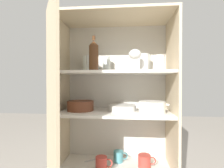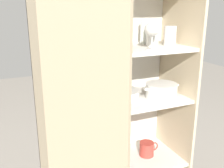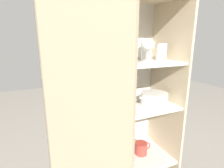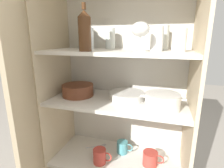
{
  "view_description": "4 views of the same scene",
  "coord_description": "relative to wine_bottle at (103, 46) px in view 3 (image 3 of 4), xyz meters",
  "views": [
    {
      "loc": [
        0.11,
        -1.17,
        1.0
      ],
      "look_at": [
        -0.02,
        0.18,
        0.98
      ],
      "focal_mm": 28.0,
      "sensor_mm": 36.0,
      "label": 1
    },
    {
      "loc": [
        -0.61,
        -1.15,
        1.31
      ],
      "look_at": [
        -0.03,
        0.19,
        0.88
      ],
      "focal_mm": 42.0,
      "sensor_mm": 36.0,
      "label": 2
    },
    {
      "loc": [
        -0.48,
        -0.83,
        1.22
      ],
      "look_at": [
        -0.02,
        0.2,
        0.94
      ],
      "focal_mm": 28.0,
      "sensor_mm": 36.0,
      "label": 3
    },
    {
      "loc": [
        0.28,
        -0.82,
        1.15
      ],
      "look_at": [
        -0.03,
        0.18,
        0.88
      ],
      "focal_mm": 28.0,
      "sensor_mm": 36.0,
      "label": 4
    }
  ],
  "objects": [
    {
      "name": "shelf_board_lower",
      "position": [
        0.14,
        0.14,
        -0.86
      ],
      "size": [
        0.86,
        0.38,
        0.02
      ],
      "primitive_type": "cube",
      "color": "silver"
    },
    {
      "name": "tumbler_glass_1",
      "position": [
        0.39,
        0.25,
        -0.03
      ],
      "size": [
        0.07,
        0.07,
        0.14
      ],
      "color": "white",
      "rests_on": "shelf_board_upper"
    },
    {
      "name": "tumbler_glass_4",
      "position": [
        0.36,
        0.13,
        -0.04
      ],
      "size": [
        0.07,
        0.07,
        0.13
      ],
      "color": "white",
      "rests_on": "shelf_board_upper"
    },
    {
      "name": "cupboard_side_left",
      "position": [
        -0.3,
        0.14,
        -0.44
      ],
      "size": [
        0.02,
        0.42,
        1.49
      ],
      "primitive_type": "cube",
      "color": "#CCB793",
      "rests_on": "ground_plane"
    },
    {
      "name": "casserole_dish",
      "position": [
        0.42,
        0.08,
        -0.38
      ],
      "size": [
        0.24,
        0.19,
        0.09
      ],
      "color": "white",
      "rests_on": "shelf_board_middle"
    },
    {
      "name": "wine_glass_0",
      "position": [
        0.29,
        0.01,
        -0.0
      ],
      "size": [
        0.09,
        0.09,
        0.15
      ],
      "color": "white",
      "rests_on": "shelf_board_upper"
    },
    {
      "name": "serving_spoon",
      "position": [
        -0.03,
        0.23,
        -0.85
      ],
      "size": [
        0.14,
        0.1,
        0.01
      ],
      "color": "silver",
      "rests_on": "shelf_board_lower"
    },
    {
      "name": "tumbler_glass_3",
      "position": [
        -0.12,
        0.27,
        -0.04
      ],
      "size": [
        0.07,
        0.07,
        0.14
      ],
      "color": "white",
      "rests_on": "shelf_board_upper"
    },
    {
      "name": "shelf_board_middle",
      "position": [
        0.14,
        0.14,
        -0.43
      ],
      "size": [
        0.86,
        0.38,
        0.02
      ],
      "primitive_type": "cube",
      "color": "silver"
    },
    {
      "name": "coffee_mug_extra_2",
      "position": [
        0.16,
        0.22,
        -0.81
      ],
      "size": [
        0.12,
        0.08,
        0.09
      ],
      "color": "teal",
      "rests_on": "shelf_board_lower"
    },
    {
      "name": "coffee_mug_primary",
      "position": [
        0.05,
        0.07,
        -0.8
      ],
      "size": [
        0.13,
        0.09,
        0.1
      ],
      "color": "#BC3D33",
      "rests_on": "shelf_board_lower"
    },
    {
      "name": "shelf_board_upper",
      "position": [
        0.14,
        0.14,
        -0.12
      ],
      "size": [
        0.86,
        0.38,
        0.02
      ],
      "primitive_type": "cube",
      "color": "silver"
    },
    {
      "name": "cupboard_side_right",
      "position": [
        0.58,
        0.14,
        -0.44
      ],
      "size": [
        0.02,
        0.42,
        1.49
      ],
      "primitive_type": "cube",
      "color": "#CCB793",
      "rests_on": "ground_plane"
    },
    {
      "name": "wine_bottle",
      "position": [
        0.0,
        0.0,
        0.0
      ],
      "size": [
        0.07,
        0.07,
        0.24
      ],
      "color": "#4C2D19",
      "rests_on": "shelf_board_upper"
    },
    {
      "name": "mixing_bowl_large",
      "position": [
        -0.14,
        0.15,
        -0.38
      ],
      "size": [
        0.21,
        0.21,
        0.08
      ],
      "color": "brown",
      "rests_on": "shelf_board_middle"
    },
    {
      "name": "plate_stack_white",
      "position": [
        0.19,
        0.19,
        -0.4
      ],
      "size": [
        0.23,
        0.23,
        0.04
      ],
      "color": "silver",
      "rests_on": "shelf_board_middle"
    },
    {
      "name": "cupboard_door",
      "position": [
        -0.19,
        -0.26,
        -0.44
      ],
      "size": [
        0.24,
        0.39,
        1.49
      ],
      "color": "tan",
      "rests_on": "ground_plane"
    },
    {
      "name": "tumbler_glass_0",
      "position": [
        -0.05,
        0.16,
        -0.04
      ],
      "size": [
        0.07,
        0.07,
        0.13
      ],
      "color": "white",
      "rests_on": "shelf_board_upper"
    },
    {
      "name": "tumbler_glass_5",
      "position": [
        0.48,
        0.11,
        -0.05
      ],
      "size": [
        0.07,
        0.07,
        0.12
      ],
      "color": "silver",
      "rests_on": "shelf_board_upper"
    },
    {
      "name": "cupboard_back_panel",
      "position": [
        0.14,
        0.34,
        -0.44
      ],
      "size": [
        0.89,
        0.02,
        1.49
      ],
      "primitive_type": "cube",
      "color": "silver",
      "rests_on": "ground_plane"
    },
    {
      "name": "coffee_mug_extra_1",
      "position": [
        0.37,
        0.14,
        -0.8
      ],
      "size": [
        0.14,
        0.1,
        0.1
      ],
      "color": "#BC3D33",
      "rests_on": "shelf_board_lower"
    },
    {
      "name": "tumbler_glass_2",
      "position": [
        0.06,
        0.25,
        -0.04
      ],
      "size": [
        0.06,
        0.06,
        0.13
      ],
      "color": "white",
      "rests_on": "shelf_board_upper"
    }
  ]
}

